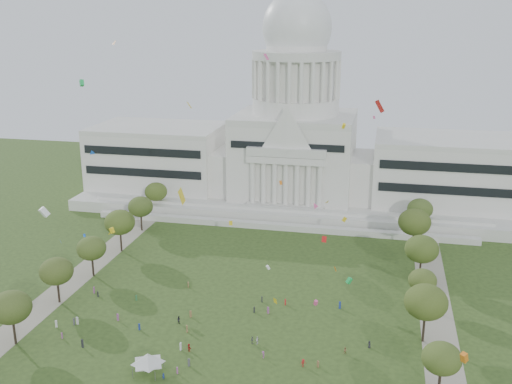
# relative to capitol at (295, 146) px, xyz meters

# --- Properties ---
(ground) EXTENTS (400.00, 400.00, 0.00)m
(ground) POSITION_rel_capitol_xyz_m (0.00, -113.59, -22.30)
(ground) COLOR #2E431B
(ground) RESTS_ON ground
(capitol) EXTENTS (160.00, 64.50, 91.30)m
(capitol) POSITION_rel_capitol_xyz_m (0.00, 0.00, 0.00)
(capitol) COLOR beige
(capitol) RESTS_ON ground
(path_left) EXTENTS (8.00, 160.00, 0.04)m
(path_left) POSITION_rel_capitol_xyz_m (-48.00, -83.59, -22.28)
(path_left) COLOR gray
(path_left) RESTS_ON ground
(path_right) EXTENTS (8.00, 160.00, 0.04)m
(path_right) POSITION_rel_capitol_xyz_m (48.00, -83.59, -22.28)
(path_right) COLOR gray
(path_right) RESTS_ON ground
(row_tree_l_1) EXTENTS (8.86, 8.86, 12.59)m
(row_tree_l_1) POSITION_rel_capitol_xyz_m (-44.07, -116.55, -13.34)
(row_tree_l_1) COLOR black
(row_tree_l_1) RESTS_ON ground
(row_tree_r_1) EXTENTS (7.58, 7.58, 10.78)m
(row_tree_r_1) POSITION_rel_capitol_xyz_m (46.22, -115.34, -14.64)
(row_tree_r_1) COLOR black
(row_tree_r_1) RESTS_ON ground
(row_tree_l_2) EXTENTS (8.42, 8.42, 11.97)m
(row_tree_l_2) POSITION_rel_capitol_xyz_m (-45.04, -96.29, -13.79)
(row_tree_l_2) COLOR black
(row_tree_l_2) RESTS_ON ground
(row_tree_r_2) EXTENTS (9.55, 9.55, 13.58)m
(row_tree_r_2) POSITION_rel_capitol_xyz_m (44.17, -96.15, -12.64)
(row_tree_r_2) COLOR black
(row_tree_r_2) RESTS_ON ground
(row_tree_l_3) EXTENTS (8.12, 8.12, 11.55)m
(row_tree_l_3) POSITION_rel_capitol_xyz_m (-44.09, -79.67, -14.09)
(row_tree_l_3) COLOR black
(row_tree_l_3) RESTS_ON ground
(row_tree_r_3) EXTENTS (7.01, 7.01, 9.98)m
(row_tree_r_3) POSITION_rel_capitol_xyz_m (44.40, -79.10, -15.21)
(row_tree_r_3) COLOR black
(row_tree_r_3) RESTS_ON ground
(row_tree_l_4) EXTENTS (9.29, 9.29, 13.21)m
(row_tree_l_4) POSITION_rel_capitol_xyz_m (-44.08, -61.17, -12.90)
(row_tree_l_4) COLOR black
(row_tree_l_4) RESTS_ON ground
(row_tree_r_4) EXTENTS (9.19, 9.19, 13.06)m
(row_tree_r_4) POSITION_rel_capitol_xyz_m (44.76, -63.55, -13.01)
(row_tree_r_4) COLOR black
(row_tree_r_4) RESTS_ON ground
(row_tree_l_5) EXTENTS (8.33, 8.33, 11.85)m
(row_tree_l_5) POSITION_rel_capitol_xyz_m (-45.22, -42.58, -13.88)
(row_tree_l_5) COLOR black
(row_tree_l_5) RESTS_ON ground
(row_tree_r_5) EXTENTS (9.82, 9.82, 13.96)m
(row_tree_r_5) POSITION_rel_capitol_xyz_m (43.49, -43.40, -12.37)
(row_tree_r_5) COLOR black
(row_tree_r_5) RESTS_ON ground
(row_tree_l_6) EXTENTS (8.19, 8.19, 11.64)m
(row_tree_l_6) POSITION_rel_capitol_xyz_m (-46.87, -24.45, -14.02)
(row_tree_l_6) COLOR black
(row_tree_l_6) RESTS_ON ground
(row_tree_r_6) EXTENTS (8.42, 8.42, 11.97)m
(row_tree_r_6) POSITION_rel_capitol_xyz_m (45.96, -25.46, -13.79)
(row_tree_r_6) COLOR black
(row_tree_r_6) RESTS_ON ground
(event_tent) EXTENTS (9.54, 9.54, 4.03)m
(event_tent) POSITION_rel_capitol_xyz_m (-11.04, -120.71, -19.17)
(event_tent) COLOR #4C4C4C
(event_tent) RESTS_ON ground
(person_0) EXTENTS (0.97, 0.91, 1.67)m
(person_0) POSITION_rel_capitol_xyz_m (32.61, -101.47, -21.46)
(person_0) COLOR #26262B
(person_0) RESTS_ON ground
(person_2) EXTENTS (0.91, 0.71, 1.65)m
(person_2) POSITION_rel_capitol_xyz_m (27.65, -105.11, -21.47)
(person_2) COLOR olive
(person_2) RESTS_ON ground
(person_3) EXTENTS (1.03, 1.15, 1.59)m
(person_3) POSITION_rel_capitol_xyz_m (10.70, -110.37, -21.50)
(person_3) COLOR #994C8C
(person_3) RESTS_ON ground
(person_4) EXTENTS (0.93, 1.20, 1.80)m
(person_4) POSITION_rel_capitol_xyz_m (8.32, -105.18, -21.39)
(person_4) COLOR silver
(person_4) RESTS_ON ground
(person_5) EXTENTS (1.47, 1.67, 1.74)m
(person_5) POSITION_rel_capitol_xyz_m (-5.57, -111.15, -21.43)
(person_5) COLOR #B21E1E
(person_5) RESTS_ON ground
(person_7) EXTENTS (0.64, 0.66, 1.46)m
(person_7) POSITION_rel_capitol_xyz_m (-7.18, -122.36, -21.56)
(person_7) COLOR navy
(person_7) RESTS_ON ground
(person_8) EXTENTS (1.04, 0.87, 1.83)m
(person_8) POSITION_rel_capitol_xyz_m (-11.80, -100.05, -21.38)
(person_8) COLOR #26262B
(person_8) RESTS_ON ground
(person_9) EXTENTS (1.26, 1.08, 1.74)m
(person_9) POSITION_rel_capitol_xyz_m (19.46, -111.79, -21.43)
(person_9) COLOR #B21E1E
(person_9) RESTS_ON ground
(person_10) EXTENTS (0.68, 1.09, 1.75)m
(person_10) POSITION_rel_capitol_xyz_m (7.15, -105.29, -21.42)
(person_10) COLOR #4C4C51
(person_10) RESTS_ON ground
(distant_crowd) EXTENTS (64.39, 39.17, 1.94)m
(distant_crowd) POSITION_rel_capitol_xyz_m (-14.37, -100.64, -21.44)
(distant_crowd) COLOR silver
(distant_crowd) RESTS_ON ground
(kite_swarm) EXTENTS (95.83, 104.06, 61.89)m
(kite_swarm) POSITION_rel_capitol_xyz_m (0.52, -109.70, 3.27)
(kite_swarm) COLOR #E54C8C
(kite_swarm) RESTS_ON ground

